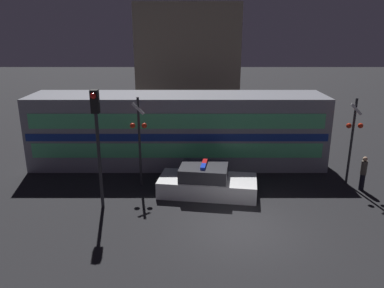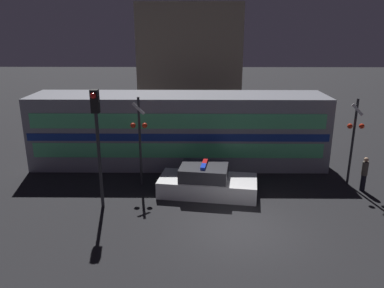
% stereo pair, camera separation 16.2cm
% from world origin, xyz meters
% --- Properties ---
extents(ground_plane, '(120.00, 120.00, 0.00)m').
position_xyz_m(ground_plane, '(0.00, 0.00, 0.00)').
color(ground_plane, black).
extents(train, '(15.48, 3.05, 3.82)m').
position_xyz_m(train, '(-2.59, 7.08, 1.91)').
color(train, gray).
rests_on(train, ground_plane).
extents(police_car, '(4.56, 2.54, 1.45)m').
position_xyz_m(police_car, '(-1.17, 3.11, 0.54)').
color(police_car, silver).
rests_on(police_car, ground_plane).
extents(pedestrian, '(0.27, 0.27, 1.61)m').
position_xyz_m(pedestrian, '(5.98, 3.50, 0.83)').
color(pedestrian, black).
rests_on(pedestrian, ground_plane).
extents(crossing_signal_near, '(0.77, 0.30, 4.15)m').
position_xyz_m(crossing_signal_near, '(5.57, 4.17, 2.41)').
color(crossing_signal_near, '#2D2D33').
rests_on(crossing_signal_near, ground_plane).
extents(crossing_signal_far, '(0.77, 0.30, 4.22)m').
position_xyz_m(crossing_signal_far, '(-4.24, 3.99, 2.45)').
color(crossing_signal_far, '#2D2D33').
rests_on(crossing_signal_far, ground_plane).
extents(traffic_light_corner, '(0.30, 0.46, 4.91)m').
position_xyz_m(traffic_light_corner, '(-5.56, 1.75, 3.42)').
color(traffic_light_corner, '#2D2D33').
rests_on(traffic_light_corner, ground_plane).
extents(building_left, '(7.14, 4.27, 8.79)m').
position_xyz_m(building_left, '(-2.13, 15.20, 4.40)').
color(building_left, '#726656').
rests_on(building_left, ground_plane).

